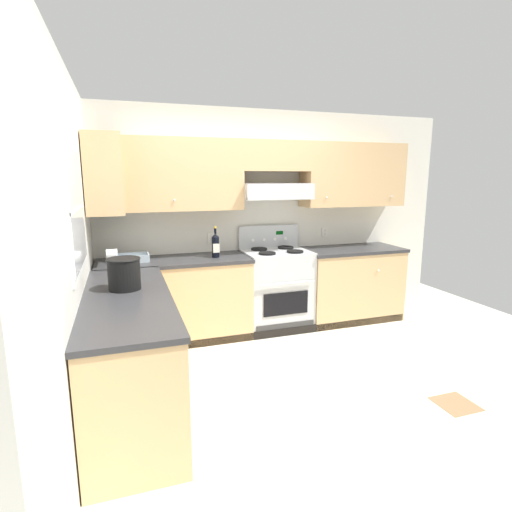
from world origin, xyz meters
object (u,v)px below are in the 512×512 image
stove (276,288)px  paper_towel_roll (112,255)px  wine_bottle (215,245)px  bucket (124,273)px  bowl (133,259)px

stove → paper_towel_roll: bearing=176.9°
stove → wine_bottle: bearing=-176.5°
stove → wine_bottle: (-0.74, -0.04, 0.57)m
bucket → stove: bearing=32.4°
wine_bottle → paper_towel_roll: bearing=172.5°
stove → bowl: size_ratio=3.68×
wine_bottle → bowl: bearing=176.2°
wine_bottle → bucket: wine_bottle is taller
stove → paper_towel_roll: size_ratio=8.98×
bowl → stove: bearing=-0.4°
stove → bowl: stove is taller
wine_bottle → bucket: bearing=-133.0°
stove → wine_bottle: size_ratio=3.50×
paper_towel_roll → stove: bearing=-3.1°
stove → bowl: (-1.60, 0.01, 0.46)m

